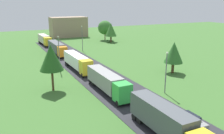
{
  "coord_description": "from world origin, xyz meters",
  "views": [
    {
      "loc": [
        -18.94,
        -2.54,
        15.35
      ],
      "look_at": [
        1.81,
        39.58,
        2.56
      ],
      "focal_mm": 38.07,
      "sensor_mm": 36.0,
      "label": 1
    }
  ],
  "objects_px": {
    "truck_lead": "(166,121)",
    "truck_fourth": "(57,47)",
    "car_second": "(191,120)",
    "lamppost_fourth": "(82,37)",
    "distant_building": "(68,27)",
    "truck_third": "(77,61)",
    "tree_maple": "(105,28)",
    "tree_birch": "(111,30)",
    "lamppost_third": "(59,52)",
    "truck_second": "(107,81)",
    "lamppost_second": "(166,70)",
    "truck_fifth": "(45,39)",
    "tree_pine": "(51,58)",
    "tree_oak": "(174,53)"
  },
  "relations": [
    {
      "from": "lamppost_second",
      "to": "tree_maple",
      "type": "relative_size",
      "value": 0.9
    },
    {
      "from": "lamppost_fourth",
      "to": "distant_building",
      "type": "bearing_deg",
      "value": 80.89
    },
    {
      "from": "truck_third",
      "to": "lamppost_second",
      "type": "bearing_deg",
      "value": -66.73
    },
    {
      "from": "car_second",
      "to": "tree_maple",
      "type": "bearing_deg",
      "value": 73.92
    },
    {
      "from": "tree_oak",
      "to": "tree_birch",
      "type": "xyz_separation_m",
      "value": [
        6.28,
        44.68,
        0.29
      ]
    },
    {
      "from": "car_second",
      "to": "distant_building",
      "type": "bearing_deg",
      "value": 83.75
    },
    {
      "from": "lamppost_fourth",
      "to": "lamppost_third",
      "type": "bearing_deg",
      "value": -122.24
    },
    {
      "from": "lamppost_second",
      "to": "lamppost_fourth",
      "type": "height_order",
      "value": "lamppost_fourth"
    },
    {
      "from": "lamppost_third",
      "to": "distant_building",
      "type": "height_order",
      "value": "distant_building"
    },
    {
      "from": "tree_pine",
      "to": "tree_maple",
      "type": "bearing_deg",
      "value": 56.48
    },
    {
      "from": "truck_fourth",
      "to": "car_second",
      "type": "distance_m",
      "value": 51.74
    },
    {
      "from": "truck_second",
      "to": "car_second",
      "type": "relative_size",
      "value": 3.03
    },
    {
      "from": "truck_lead",
      "to": "tree_oak",
      "type": "height_order",
      "value": "tree_oak"
    },
    {
      "from": "truck_second",
      "to": "lamppost_second",
      "type": "relative_size",
      "value": 1.8
    },
    {
      "from": "truck_lead",
      "to": "lamppost_fourth",
      "type": "relative_size",
      "value": 1.55
    },
    {
      "from": "car_second",
      "to": "truck_second",
      "type": "bearing_deg",
      "value": 106.74
    },
    {
      "from": "truck_fourth",
      "to": "distant_building",
      "type": "height_order",
      "value": "distant_building"
    },
    {
      "from": "tree_maple",
      "to": "lamppost_third",
      "type": "bearing_deg",
      "value": -127.17
    },
    {
      "from": "lamppost_second",
      "to": "truck_fifth",
      "type": "bearing_deg",
      "value": 98.73
    },
    {
      "from": "truck_fourth",
      "to": "truck_fifth",
      "type": "height_order",
      "value": "truck_fifth"
    },
    {
      "from": "truck_lead",
      "to": "lamppost_third",
      "type": "distance_m",
      "value": 33.83
    },
    {
      "from": "tree_birch",
      "to": "truck_second",
      "type": "bearing_deg",
      "value": -116.62
    },
    {
      "from": "lamppost_third",
      "to": "lamppost_fourth",
      "type": "bearing_deg",
      "value": 57.76
    },
    {
      "from": "truck_second",
      "to": "truck_fourth",
      "type": "xyz_separation_m",
      "value": [
        0.01,
        36.22,
        -0.05
      ]
    },
    {
      "from": "truck_fourth",
      "to": "car_second",
      "type": "xyz_separation_m",
      "value": [
        4.59,
        -51.52,
        -1.21
      ]
    },
    {
      "from": "tree_maple",
      "to": "tree_pine",
      "type": "height_order",
      "value": "tree_pine"
    },
    {
      "from": "truck_lead",
      "to": "truck_fourth",
      "type": "distance_m",
      "value": 52.25
    },
    {
      "from": "truck_second",
      "to": "lamppost_fourth",
      "type": "xyz_separation_m",
      "value": [
        8.58,
        37.36,
        2.48
      ]
    },
    {
      "from": "tree_oak",
      "to": "tree_pine",
      "type": "relative_size",
      "value": 0.84
    },
    {
      "from": "truck_fourth",
      "to": "lamppost_third",
      "type": "distance_m",
      "value": 19.31
    },
    {
      "from": "tree_birch",
      "to": "lamppost_third",
      "type": "bearing_deg",
      "value": -132.02
    },
    {
      "from": "tree_birch",
      "to": "tree_maple",
      "type": "relative_size",
      "value": 0.93
    },
    {
      "from": "truck_third",
      "to": "tree_maple",
      "type": "bearing_deg",
      "value": 57.47
    },
    {
      "from": "truck_third",
      "to": "distant_building",
      "type": "height_order",
      "value": "distant_building"
    },
    {
      "from": "truck_fourth",
      "to": "distant_building",
      "type": "relative_size",
      "value": 0.91
    },
    {
      "from": "lamppost_fourth",
      "to": "truck_fifth",
      "type": "bearing_deg",
      "value": 116.65
    },
    {
      "from": "lamppost_second",
      "to": "distant_building",
      "type": "height_order",
      "value": "distant_building"
    },
    {
      "from": "truck_third",
      "to": "truck_fifth",
      "type": "distance_m",
      "value": 38.46
    },
    {
      "from": "truck_lead",
      "to": "tree_oak",
      "type": "distance_m",
      "value": 27.77
    },
    {
      "from": "truck_fourth",
      "to": "lamppost_fourth",
      "type": "height_order",
      "value": "lamppost_fourth"
    },
    {
      "from": "lamppost_fourth",
      "to": "tree_pine",
      "type": "xyz_separation_m",
      "value": [
        -16.83,
        -31.89,
        1.45
      ]
    },
    {
      "from": "truck_lead",
      "to": "tree_birch",
      "type": "xyz_separation_m",
      "value": [
        24.69,
        65.32,
        2.75
      ]
    },
    {
      "from": "truck_lead",
      "to": "tree_pine",
      "type": "distance_m",
      "value": 23.35
    },
    {
      "from": "truck_third",
      "to": "tree_maple",
      "type": "distance_m",
      "value": 46.9
    },
    {
      "from": "car_second",
      "to": "lamppost_fourth",
      "type": "xyz_separation_m",
      "value": [
        3.98,
        52.66,
        3.74
      ]
    },
    {
      "from": "truck_third",
      "to": "lamppost_fourth",
      "type": "bearing_deg",
      "value": 67.63
    },
    {
      "from": "lamppost_fourth",
      "to": "distant_building",
      "type": "relative_size",
      "value": 0.51
    },
    {
      "from": "truck_fourth",
      "to": "distant_building",
      "type": "distance_m",
      "value": 39.05
    },
    {
      "from": "truck_lead",
      "to": "lamppost_second",
      "type": "bearing_deg",
      "value": 51.93
    },
    {
      "from": "truck_fifth",
      "to": "tree_oak",
      "type": "xyz_separation_m",
      "value": [
        18.6,
        -50.19,
        2.58
      ]
    }
  ]
}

